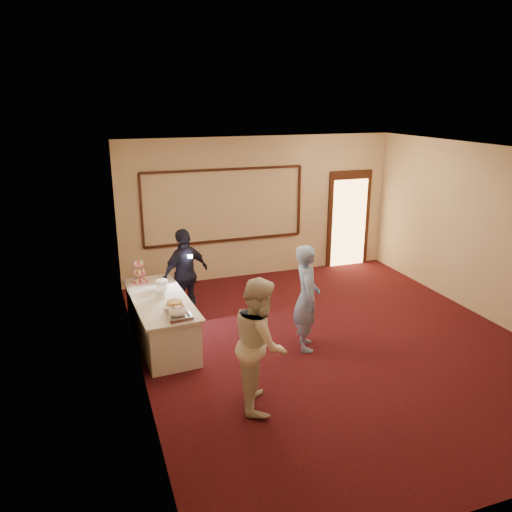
{
  "coord_description": "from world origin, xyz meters",
  "views": [
    {
      "loc": [
        -3.54,
        -6.38,
        3.73
      ],
      "look_at": [
        -0.85,
        1.31,
        1.15
      ],
      "focal_mm": 35.0,
      "sensor_mm": 36.0,
      "label": 1
    }
  ],
  "objects_px": {
    "tart": "(174,303)",
    "cupcake_stand": "(139,274)",
    "pavlova_tray": "(178,313)",
    "plate_stack_a": "(160,293)",
    "man": "(307,298)",
    "buffet_table": "(161,320)",
    "guest": "(185,274)",
    "woman": "(260,343)",
    "plate_stack_b": "(162,285)"
  },
  "relations": [
    {
      "from": "buffet_table",
      "to": "guest",
      "type": "height_order",
      "value": "guest"
    },
    {
      "from": "plate_stack_a",
      "to": "man",
      "type": "bearing_deg",
      "value": -22.9
    },
    {
      "from": "cupcake_stand",
      "to": "plate_stack_a",
      "type": "height_order",
      "value": "cupcake_stand"
    },
    {
      "from": "plate_stack_a",
      "to": "man",
      "type": "distance_m",
      "value": 2.27
    },
    {
      "from": "pavlova_tray",
      "to": "tart",
      "type": "xyz_separation_m",
      "value": [
        0.03,
        0.48,
        -0.05
      ]
    },
    {
      "from": "man",
      "to": "woman",
      "type": "xyz_separation_m",
      "value": [
        -1.17,
        -1.18,
        0.01
      ]
    },
    {
      "from": "plate_stack_a",
      "to": "plate_stack_b",
      "type": "distance_m",
      "value": 0.37
    },
    {
      "from": "plate_stack_b",
      "to": "tart",
      "type": "distance_m",
      "value": 0.69
    },
    {
      "from": "guest",
      "to": "tart",
      "type": "bearing_deg",
      "value": 44.35
    },
    {
      "from": "pavlova_tray",
      "to": "man",
      "type": "height_order",
      "value": "man"
    },
    {
      "from": "woman",
      "to": "pavlova_tray",
      "type": "bearing_deg",
      "value": 45.91
    },
    {
      "from": "guest",
      "to": "cupcake_stand",
      "type": "bearing_deg",
      "value": -24.81
    },
    {
      "from": "buffet_table",
      "to": "pavlova_tray",
      "type": "xyz_separation_m",
      "value": [
        0.14,
        -0.82,
        0.46
      ]
    },
    {
      "from": "pavlova_tray",
      "to": "cupcake_stand",
      "type": "height_order",
      "value": "cupcake_stand"
    },
    {
      "from": "pavlova_tray",
      "to": "plate_stack_a",
      "type": "xyz_separation_m",
      "value": [
        -0.14,
        0.81,
        0.0
      ]
    },
    {
      "from": "pavlova_tray",
      "to": "man",
      "type": "relative_size",
      "value": 0.29
    },
    {
      "from": "buffet_table",
      "to": "plate_stack_b",
      "type": "relative_size",
      "value": 11.32
    },
    {
      "from": "tart",
      "to": "man",
      "type": "xyz_separation_m",
      "value": [
        1.92,
        -0.55,
        0.04
      ]
    },
    {
      "from": "plate_stack_a",
      "to": "man",
      "type": "xyz_separation_m",
      "value": [
        2.09,
        -0.88,
        -0.01
      ]
    },
    {
      "from": "plate_stack_b",
      "to": "cupcake_stand",
      "type": "bearing_deg",
      "value": 123.29
    },
    {
      "from": "plate_stack_b",
      "to": "guest",
      "type": "bearing_deg",
      "value": 45.46
    },
    {
      "from": "buffet_table",
      "to": "plate_stack_a",
      "type": "relative_size",
      "value": 11.99
    },
    {
      "from": "pavlova_tray",
      "to": "guest",
      "type": "relative_size",
      "value": 0.3
    },
    {
      "from": "cupcake_stand",
      "to": "plate_stack_a",
      "type": "distance_m",
      "value": 0.85
    },
    {
      "from": "cupcake_stand",
      "to": "woman",
      "type": "height_order",
      "value": "woman"
    },
    {
      "from": "pavlova_tray",
      "to": "plate_stack_a",
      "type": "distance_m",
      "value": 0.82
    },
    {
      "from": "buffet_table",
      "to": "woman",
      "type": "relative_size",
      "value": 1.29
    },
    {
      "from": "buffet_table",
      "to": "plate_stack_a",
      "type": "height_order",
      "value": "plate_stack_a"
    },
    {
      "from": "pavlova_tray",
      "to": "cupcake_stand",
      "type": "xyz_separation_m",
      "value": [
        -0.35,
        1.63,
        0.07
      ]
    },
    {
      "from": "cupcake_stand",
      "to": "guest",
      "type": "relative_size",
      "value": 0.25
    },
    {
      "from": "guest",
      "to": "pavlova_tray",
      "type": "bearing_deg",
      "value": 48.57
    },
    {
      "from": "buffet_table",
      "to": "cupcake_stand",
      "type": "distance_m",
      "value": 0.99
    },
    {
      "from": "buffet_table",
      "to": "cupcake_stand",
      "type": "relative_size",
      "value": 5.3
    },
    {
      "from": "woman",
      "to": "guest",
      "type": "xyz_separation_m",
      "value": [
        -0.34,
        2.91,
        -0.04
      ]
    },
    {
      "from": "guest",
      "to": "plate_stack_a",
      "type": "bearing_deg",
      "value": 29.2
    },
    {
      "from": "plate_stack_a",
      "to": "plate_stack_b",
      "type": "bearing_deg",
      "value": 74.95
    },
    {
      "from": "pavlova_tray",
      "to": "plate_stack_b",
      "type": "distance_m",
      "value": 1.17
    },
    {
      "from": "pavlova_tray",
      "to": "cupcake_stand",
      "type": "bearing_deg",
      "value": 101.97
    },
    {
      "from": "tart",
      "to": "man",
      "type": "bearing_deg",
      "value": -16.08
    },
    {
      "from": "plate_stack_b",
      "to": "man",
      "type": "bearing_deg",
      "value": -31.88
    },
    {
      "from": "cupcake_stand",
      "to": "plate_stack_a",
      "type": "relative_size",
      "value": 2.26
    },
    {
      "from": "pavlova_tray",
      "to": "guest",
      "type": "distance_m",
      "value": 1.71
    },
    {
      "from": "woman",
      "to": "guest",
      "type": "relative_size",
      "value": 1.04
    },
    {
      "from": "tart",
      "to": "cupcake_stand",
      "type": "bearing_deg",
      "value": 108.17
    },
    {
      "from": "plate_stack_a",
      "to": "woman",
      "type": "xyz_separation_m",
      "value": [
        0.92,
        -2.06,
        0.0
      ]
    },
    {
      "from": "woman",
      "to": "guest",
      "type": "height_order",
      "value": "woman"
    },
    {
      "from": "buffet_table",
      "to": "plate_stack_b",
      "type": "distance_m",
      "value": 0.58
    },
    {
      "from": "plate_stack_b",
      "to": "woman",
      "type": "xyz_separation_m",
      "value": [
        0.82,
        -2.42,
        -0.0
      ]
    },
    {
      "from": "plate_stack_a",
      "to": "tart",
      "type": "height_order",
      "value": "plate_stack_a"
    },
    {
      "from": "plate_stack_b",
      "to": "pavlova_tray",
      "type": "bearing_deg",
      "value": -88.02
    }
  ]
}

